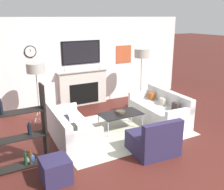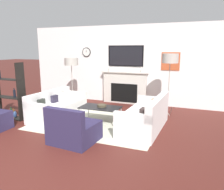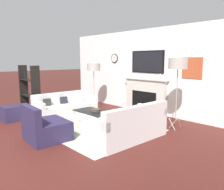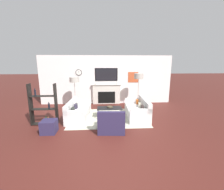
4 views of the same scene
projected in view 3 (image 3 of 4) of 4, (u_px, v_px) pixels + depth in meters
name	position (u px, v px, depth m)	size (l,w,h in m)	color
fireplace_wall	(148.00, 75.00, 7.09)	(7.39, 0.28, 2.70)	white
area_rug	(92.00, 126.00, 5.69)	(3.15, 2.37, 0.01)	beige
couch_left	(65.00, 109.00, 6.55)	(0.88, 1.83, 0.74)	silver
couch_right	(128.00, 127.00, 4.74)	(0.91, 1.85, 0.80)	silver
armchair	(45.00, 128.00, 4.71)	(0.94, 0.89, 0.78)	#2A2445
coffee_table	(94.00, 112.00, 5.60)	(1.05, 0.60, 0.42)	black
decorative_bowl	(95.00, 110.00, 5.61)	(0.25, 0.25, 0.06)	#4A412E
floor_lamp_left	(94.00, 67.00, 7.56)	(0.46, 0.46, 1.61)	#9E998E
floor_lamp_right	(178.00, 64.00, 5.24)	(0.45, 0.45, 1.77)	#9E998E
shelf_unit	(30.00, 94.00, 6.92)	(0.96, 0.28, 1.55)	black
ottoman	(11.00, 113.00, 6.20)	(0.47, 0.47, 0.43)	#2A2445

